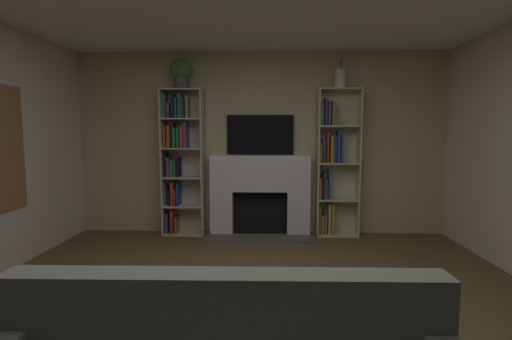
{
  "coord_description": "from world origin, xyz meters",
  "views": [
    {
      "loc": [
        0.13,
        -2.45,
        1.42
      ],
      "look_at": [
        0.0,
        1.1,
        1.06
      ],
      "focal_mm": 26.1,
      "sensor_mm": 36.0,
      "label": 1
    }
  ],
  "objects": [
    {
      "name": "ground_plane",
      "position": [
        0.0,
        0.0,
        0.0
      ],
      "size": [
        6.6,
        6.6,
        0.0
      ],
      "primitive_type": "plane",
      "color": "brown"
    },
    {
      "name": "wall_back_accent",
      "position": [
        0.0,
        2.78,
        1.26
      ],
      "size": [
        5.21,
        0.06,
        2.52
      ],
      "primitive_type": "cube",
      "color": "tan",
      "rests_on": "ground_plane"
    },
    {
      "name": "fireplace",
      "position": [
        0.0,
        2.63,
        0.59
      ],
      "size": [
        1.46,
        0.54,
        1.11
      ],
      "color": "white",
      "rests_on": "ground_plane"
    },
    {
      "name": "tv",
      "position": [
        0.0,
        2.72,
        1.38
      ],
      "size": [
        0.92,
        0.06,
        0.54
      ],
      "primitive_type": "cube",
      "color": "black",
      "rests_on": "fireplace"
    },
    {
      "name": "bookshelf_left",
      "position": [
        -1.12,
        2.64,
        1.05
      ],
      "size": [
        0.57,
        0.28,
        2.0
      ],
      "color": "beige",
      "rests_on": "ground_plane"
    },
    {
      "name": "bookshelf_right",
      "position": [
        1.0,
        2.65,
        0.99
      ],
      "size": [
        0.57,
        0.26,
        2.0
      ],
      "color": "beige",
      "rests_on": "ground_plane"
    },
    {
      "name": "potted_plant",
      "position": [
        -1.06,
        2.6,
        2.23
      ],
      "size": [
        0.29,
        0.29,
        0.41
      ],
      "color": "#55555C",
      "rests_on": "bookshelf_left"
    },
    {
      "name": "vase_with_flowers",
      "position": [
        1.06,
        2.6,
        2.14
      ],
      "size": [
        0.15,
        0.15,
        0.43
      ],
      "color": "beige",
      "rests_on": "bookshelf_right"
    }
  ]
}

